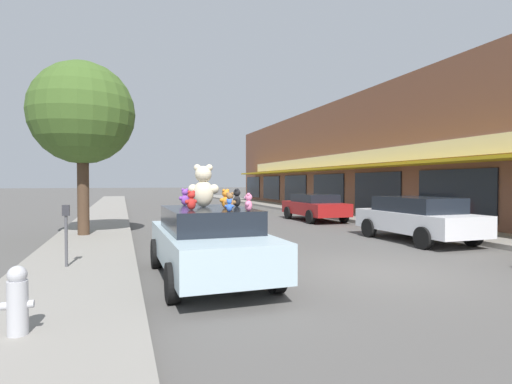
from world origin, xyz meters
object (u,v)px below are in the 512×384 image
object	(u,v)px
teddy_bear_brown	(230,201)
parking_meter	(66,227)
plush_art_car	(208,241)
teddy_bear_orange	(226,199)
street_tree	(82,114)
fire_hydrant	(18,300)
parked_car_far_center	(417,217)
teddy_bear_blue	(229,205)
teddy_bear_pink	(248,202)
parked_car_far_right	(315,206)
teddy_bear_purple	(185,197)
teddy_bear_red	(191,200)
teddy_bear_giant	(203,186)
teddy_bear_black	(237,198)

from	to	relation	value
teddy_bear_brown	parking_meter	bearing A→B (deg)	7.41
plush_art_car	teddy_bear_orange	world-z (taller)	teddy_bear_orange
street_tree	fire_hydrant	xyz separation A→B (m)	(0.07, -9.14, -3.59)
plush_art_car	parked_car_far_center	distance (m)	7.83
plush_art_car	teddy_bear_blue	distance (m)	1.30
teddy_bear_pink	street_tree	xyz separation A→B (m)	(-3.28, 7.70, 2.60)
parked_car_far_center	parked_car_far_right	world-z (taller)	parked_car_far_center
teddy_bear_purple	teddy_bear_orange	bearing A→B (deg)	98.71
teddy_bear_orange	teddy_bear_pink	xyz separation A→B (m)	(0.16, -0.94, -0.03)
teddy_bear_orange	teddy_bear_purple	bearing A→B (deg)	-93.75
parking_meter	teddy_bear_purple	bearing A→B (deg)	-5.98
teddy_bear_orange	parking_meter	xyz separation A→B (m)	(-3.00, 1.47, -0.60)
teddy_bear_blue	parked_car_far_center	xyz separation A→B (m)	(7.19, 3.79, -0.73)
teddy_bear_red	teddy_bear_blue	xyz separation A→B (m)	(0.54, -0.66, -0.06)
plush_art_car	teddy_bear_pink	xyz separation A→B (m)	(0.48, -1.09, 0.79)
teddy_bear_red	parked_car_far_right	bearing A→B (deg)	-155.98
plush_art_car	parked_car_far_center	xyz separation A→B (m)	(7.33, 2.74, 0.02)
fire_hydrant	teddy_bear_brown	bearing A→B (deg)	33.14
teddy_bear_orange	teddy_bear_brown	world-z (taller)	teddy_bear_orange
plush_art_car	fire_hydrant	xyz separation A→B (m)	(-2.73, -2.52, -0.20)
fire_hydrant	parking_meter	bearing A→B (deg)	89.37
teddy_bear_pink	teddy_bear_purple	world-z (taller)	teddy_bear_purple
parked_car_far_right	street_tree	bearing A→B (deg)	-162.24
teddy_bear_blue	fire_hydrant	xyz separation A→B (m)	(-2.87, -1.46, -0.95)
parked_car_far_center	parked_car_far_right	distance (m)	7.13
teddy_bear_giant	teddy_bear_blue	distance (m)	1.51
parked_car_far_right	teddy_bear_blue	bearing A→B (deg)	-123.35
teddy_bear_orange	teddy_bear_brown	xyz separation A→B (m)	(-0.02, -0.40, -0.02)
plush_art_car	teddy_bear_black	bearing A→B (deg)	20.31
teddy_bear_orange	teddy_bear_red	world-z (taller)	teddy_bear_orange
teddy_bear_giant	fire_hydrant	distance (m)	4.19
teddy_bear_blue	teddy_bear_brown	distance (m)	0.53
street_tree	fire_hydrant	bearing A→B (deg)	-89.53
teddy_bear_giant	parked_car_far_right	xyz separation A→B (m)	(7.35, 9.45, -1.09)
teddy_bear_giant	parked_car_far_center	bearing A→B (deg)	-143.95
teddy_bear_brown	parking_meter	size ratio (longest dim) A/B	0.25
teddy_bear_pink	fire_hydrant	bearing A→B (deg)	-42.81
parked_car_far_center	fire_hydrant	world-z (taller)	parked_car_far_center
teddy_bear_orange	parked_car_far_right	size ratio (longest dim) A/B	0.09
parked_car_far_right	parked_car_far_center	bearing A→B (deg)	-90.00
teddy_bear_pink	fire_hydrant	size ratio (longest dim) A/B	0.41
teddy_bear_purple	fire_hydrant	world-z (taller)	teddy_bear_purple
plush_art_car	teddy_bear_red	xyz separation A→B (m)	(-0.39, -0.40, 0.81)
teddy_bear_giant	street_tree	bearing A→B (deg)	-47.27
teddy_bear_black	teddy_bear_purple	world-z (taller)	teddy_bear_black
teddy_bear_pink	fire_hydrant	distance (m)	3.65
teddy_bear_black	parked_car_far_right	bearing A→B (deg)	175.02
teddy_bear_black	teddy_bear_pink	xyz separation A→B (m)	(-0.17, -1.34, -0.03)
teddy_bear_giant	parked_car_far_right	bearing A→B (deg)	-109.36
teddy_bear_pink	teddy_bear_purple	xyz separation A→B (m)	(-0.77, 2.16, 0.02)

